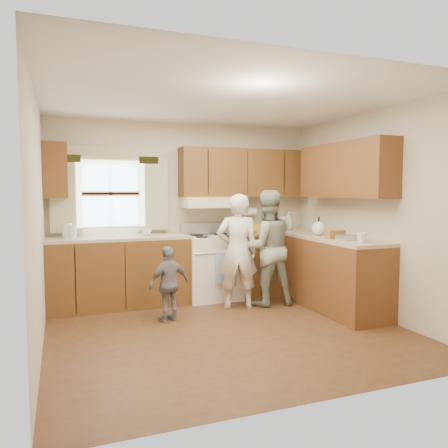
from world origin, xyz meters
name	(u,v)px	position (x,y,z in m)	size (l,w,h in m)	color
room	(228,218)	(0.00, 0.00, 1.25)	(3.80, 3.80, 3.80)	#432614
kitchen_fixtures	(242,242)	(0.61, 1.08, 0.84)	(3.80, 2.25, 2.15)	#44260E
stove	(211,266)	(0.30, 1.44, 0.47)	(0.76, 0.67, 1.07)	silver
woman_left	(238,251)	(0.46, 0.85, 0.75)	(0.55, 0.36, 1.50)	silver
woman_right	(267,248)	(0.89, 0.85, 0.77)	(0.75, 0.59, 1.55)	#253E2C
child	(169,284)	(-0.52, 0.59, 0.45)	(0.52, 0.22, 0.90)	slate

